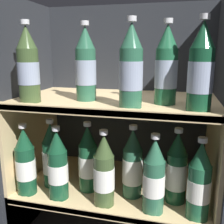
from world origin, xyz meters
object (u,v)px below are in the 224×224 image
Objects in this scene: bottle_lower_front_4 at (199,183)px; bottle_lower_back_2 at (133,165)px; bottle_lower_front_1 at (58,167)px; bottle_upper_front_1 at (131,69)px; bottle_upper_front_2 at (201,70)px; bottle_lower_front_3 at (154,178)px; bottle_lower_front_2 at (104,172)px; bottle_upper_back_1 at (166,68)px; bottle_lower_front_0 at (25,163)px; bottle_lower_back_1 at (88,160)px; bottle_upper_back_0 at (86,66)px; bottle_lower_back_0 at (52,157)px; bottle_upper_front_0 at (28,67)px; bottle_lower_back_3 at (176,170)px.

bottle_lower_front_4 and bottle_lower_back_2 have the same top height.
bottle_lower_back_2 is at bearing 17.64° from bottle_lower_front_1.
bottle_upper_front_1 is 1.00× the size of bottle_upper_front_2.
bottle_lower_front_3 is 1.00× the size of bottle_lower_front_4.
bottle_upper_front_2 is 0.43m from bottle_lower_front_2.
bottle_upper_back_1 is 1.00× the size of bottle_lower_front_0.
bottle_lower_back_1 and bottle_lower_back_2 have the same top height.
bottle_lower_back_0 is (-0.14, 0.00, -0.33)m from bottle_upper_back_0.
bottle_upper_front_2 is at bearing 0.00° from bottle_lower_front_3.
bottle_upper_front_2 is 0.39m from bottle_lower_back_2.
bottle_upper_back_0 is (0.16, 0.08, -0.00)m from bottle_upper_front_0.
bottle_upper_front_2 reaches higher than bottle_lower_front_1.
bottle_lower_front_2 and bottle_lower_back_2 have the same top height.
bottle_lower_front_2 is 1.00× the size of bottle_lower_back_2.
bottle_upper_back_1 is at bearing 0.00° from bottle_lower_back_1.
bottle_lower_front_3 is at bearing -17.65° from bottle_upper_back_0.
bottle_lower_front_4 is 1.00× the size of bottle_lower_back_3.
bottle_upper_back_1 reaches higher than bottle_lower_front_1.
bottle_lower_back_3 is (-0.05, 0.08, -0.33)m from bottle_upper_front_2.
bottle_upper_back_1 is at bearing 141.07° from bottle_upper_front_2.
bottle_lower_back_2 is (0.24, 0.08, -0.00)m from bottle_lower_front_1.
bottle_lower_back_0 is (-0.30, 0.08, -0.33)m from bottle_upper_front_1.
bottle_lower_back_2 is at bearing 136.08° from bottle_lower_front_3.
bottle_lower_back_2 is (0.36, 0.08, -0.00)m from bottle_lower_front_0.
bottle_lower_front_0 is 0.12m from bottle_lower_front_1.
bottle_upper_front_2 is (0.19, 0.00, -0.00)m from bottle_upper_front_1.
bottle_upper_front_2 is 0.60m from bottle_lower_back_0.
bottle_lower_front_1 is 0.45m from bottle_lower_front_4.
bottle_upper_front_0 is at bearing -170.77° from bottle_lower_back_3.
bottle_upper_front_0 is at bearing -169.74° from bottle_upper_back_1.
bottle_upper_back_0 is 0.35m from bottle_lower_front_2.
bottle_upper_front_2 is 0.64m from bottle_lower_front_0.
bottle_lower_back_1 is (-0.16, 0.08, -0.33)m from bottle_upper_front_1.
bottle_lower_front_3 is at bearing -0.00° from bottle_lower_front_2.
bottle_upper_back_0 is 0.45m from bottle_lower_back_3.
bottle_upper_front_1 is 0.37m from bottle_lower_back_3.
bottle_lower_back_0 is 0.14m from bottle_lower_back_1.
bottle_upper_front_0 is at bearing -155.11° from bottle_lower_back_1.
bottle_upper_back_1 is (0.42, 0.08, -0.00)m from bottle_upper_front_0.
bottle_lower_back_3 is (0.22, 0.08, -0.00)m from bottle_lower_front_2.
bottle_lower_front_2 is 1.00× the size of bottle_lower_front_3.
bottle_upper_front_1 is 1.00× the size of bottle_upper_back_1.
bottle_lower_back_0 is at bearing -180.00° from bottle_upper_back_1.
bottle_lower_front_0 and bottle_lower_back_3 have the same top height.
bottle_lower_front_1 is at bearing -162.36° from bottle_lower_back_2.
bottle_lower_front_4 is (0.21, 0.00, -0.33)m from bottle_upper_front_1.
bottle_upper_back_0 is at bearing -180.00° from bottle_upper_back_1.
bottle_lower_front_4 is at bearing 0.00° from bottle_upper_front_1.
bottle_lower_front_3 is (0.44, 0.00, 0.00)m from bottle_lower_front_0.
bottle_upper_front_2 is 1.00× the size of bottle_lower_back_1.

